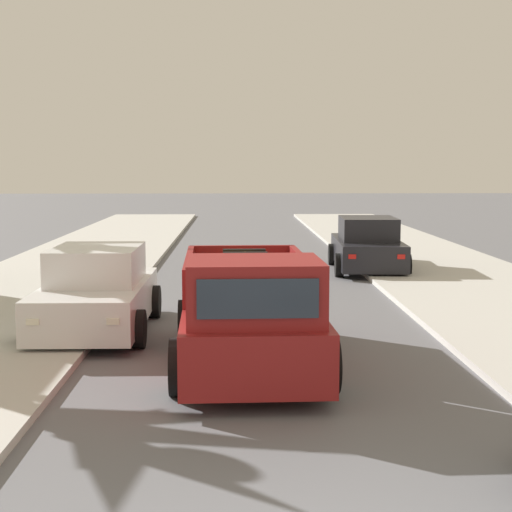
{
  "coord_description": "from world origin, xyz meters",
  "views": [
    {
      "loc": [
        -0.56,
        -4.43,
        3.0
      ],
      "look_at": [
        -0.15,
        11.08,
        1.2
      ],
      "focal_mm": 54.94,
      "sensor_mm": 36.0,
      "label": 1
    }
  ],
  "objects": [
    {
      "name": "sidewalk_right",
      "position": [
        5.28,
        12.0,
        0.06
      ],
      "size": [
        4.7,
        60.0,
        0.12
      ],
      "primitive_type": "cube",
      "color": "beige",
      "rests_on": "ground"
    },
    {
      "name": "car_right_near",
      "position": [
        3.22,
        17.71,
        0.71
      ],
      "size": [
        2.19,
        4.33,
        1.54
      ],
      "color": "black",
      "rests_on": "ground"
    },
    {
      "name": "sidewalk_left",
      "position": [
        -5.28,
        12.0,
        0.06
      ],
      "size": [
        4.7,
        60.0,
        0.12
      ],
      "primitive_type": "cube",
      "color": "beige",
      "rests_on": "ground"
    },
    {
      "name": "curb_right",
      "position": [
        4.33,
        12.0,
        0.05
      ],
      "size": [
        0.16,
        60.0,
        0.1
      ],
      "primitive_type": "cube",
      "color": "silver",
      "rests_on": "ground"
    },
    {
      "name": "car_left_mid",
      "position": [
        -3.06,
        9.62,
        0.71
      ],
      "size": [
        2.03,
        4.26,
        1.54
      ],
      "color": "silver",
      "rests_on": "ground"
    },
    {
      "name": "pickup_truck",
      "position": [
        -0.36,
        6.98,
        0.81
      ],
      "size": [
        2.33,
        5.27,
        1.8
      ],
      "color": "maroon",
      "rests_on": "ground"
    },
    {
      "name": "curb_left",
      "position": [
        -4.33,
        12.0,
        0.05
      ],
      "size": [
        0.16,
        60.0,
        0.1
      ],
      "primitive_type": "cube",
      "color": "silver",
      "rests_on": "ground"
    }
  ]
}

